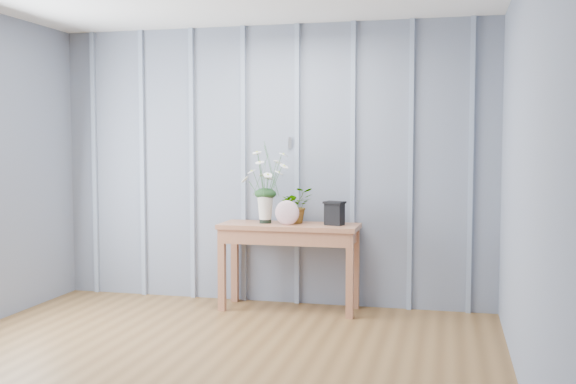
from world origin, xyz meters
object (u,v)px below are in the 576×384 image
(sideboard, at_px, (289,237))
(felt_disc_vessel, at_px, (287,213))
(daisy_vase, at_px, (265,176))
(carved_box, at_px, (334,213))

(sideboard, height_order, felt_disc_vessel, felt_disc_vessel)
(felt_disc_vessel, bearing_deg, daisy_vase, 156.50)
(daisy_vase, bearing_deg, carved_box, -0.63)
(sideboard, distance_m, felt_disc_vessel, 0.24)
(daisy_vase, distance_m, carved_box, 0.69)
(sideboard, bearing_deg, carved_box, 0.45)
(daisy_vase, height_order, carved_box, daisy_vase)
(daisy_vase, distance_m, felt_disc_vessel, 0.39)
(sideboard, relative_size, daisy_vase, 1.81)
(felt_disc_vessel, relative_size, carved_box, 1.04)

